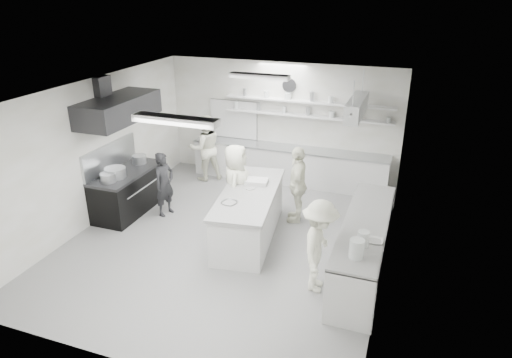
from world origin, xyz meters
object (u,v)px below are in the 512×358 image
(prep_island, at_px, (249,215))
(back_counter, at_px, (288,165))
(cook_back, at_px, (205,148))
(stove, at_px, (128,192))
(cook_stove, at_px, (164,184))
(right_counter, at_px, (363,247))

(prep_island, bearing_deg, back_counter, 82.61)
(prep_island, height_order, cook_back, cook_back)
(stove, relative_size, cook_stove, 1.26)
(back_counter, relative_size, cook_stove, 3.49)
(cook_back, bearing_deg, prep_island, 90.01)
(stove, height_order, prep_island, prep_island)
(stove, distance_m, cook_stove, 0.91)
(cook_stove, xyz_separation_m, cook_back, (-0.03, 2.12, 0.14))
(right_counter, xyz_separation_m, cook_stove, (-4.40, 0.75, 0.25))
(right_counter, bearing_deg, cook_back, 146.99)
(stove, distance_m, cook_back, 2.45)
(right_counter, relative_size, prep_island, 1.30)
(back_counter, height_order, right_counter, right_counter)
(prep_island, bearing_deg, stove, 168.87)
(cook_back, bearing_deg, stove, 29.09)
(right_counter, bearing_deg, prep_island, 169.14)
(back_counter, xyz_separation_m, prep_island, (0.04, -2.96, 0.01))
(stove, height_order, right_counter, right_counter)
(cook_stove, bearing_deg, prep_island, -83.58)
(stove, height_order, cook_back, cook_back)
(prep_island, bearing_deg, cook_stove, 163.50)
(stove, xyz_separation_m, cook_back, (0.83, 2.27, 0.41))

